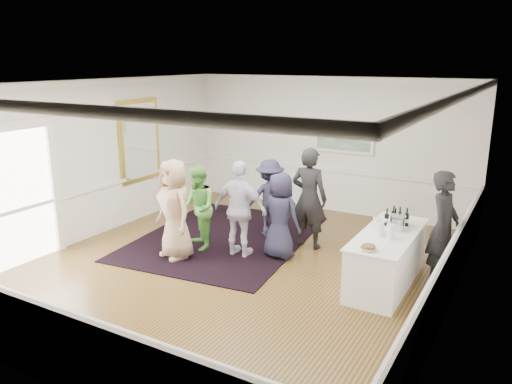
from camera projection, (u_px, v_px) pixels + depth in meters
The scene contains 23 objects.
floor at pixel (241, 265), 8.94m from camera, with size 8.00×8.00×0.00m, color brown.
ceiling at pixel (239, 83), 8.12m from camera, with size 7.00×8.00×0.02m, color white.
wall_left at pixel (95, 159), 10.21m from camera, with size 0.02×8.00×3.20m, color white.
wall_right at pixel (457, 208), 6.85m from camera, with size 0.02×8.00×3.20m, color white.
wall_back at pixel (328, 145), 11.88m from camera, with size 7.00×0.02×3.20m, color white.
wall_front at pixel (39, 256), 5.18m from camera, with size 7.00×0.02×3.20m, color white.
wainscoting at pixel (241, 239), 8.81m from camera, with size 7.00×8.00×1.00m, color white, non-canonical shape.
mirror at pixel (140, 141), 11.23m from camera, with size 0.05×1.25×1.85m.
doorway at pixel (14, 188), 8.64m from camera, with size 0.10×1.78×2.56m.
landscape_painting at pixel (343, 139), 11.60m from camera, with size 1.44×0.06×0.66m.
area_rug at pixel (225, 238), 10.29m from camera, with size 3.17×4.17×0.02m, color black.
serving_table at pixel (387, 258), 8.09m from camera, with size 0.83×2.19×0.89m.
bartender at pixel (443, 228), 8.04m from camera, with size 0.69×0.45×1.88m, color black.
guest_tan at pixel (175, 209), 9.07m from camera, with size 0.91×0.59×1.86m, color tan.
guest_green at pixel (198, 208), 9.55m from camera, with size 0.79×0.62×1.63m, color #5FB548.
guest_lilac at pixel (240, 209), 9.16m from camera, with size 1.06×0.44×1.81m, color silver.
guest_dark_a at pixel (270, 198), 10.29m from camera, with size 1.04×0.60×1.61m, color #23223A.
guest_dark_b at pixel (309, 198), 9.58m from camera, with size 0.72×0.47×1.98m, color black.
guest_navy at pixel (280, 216), 9.12m from camera, with size 0.79×0.51×1.61m, color #23223A.
wine_bottles at pixel (398, 216), 8.32m from camera, with size 0.37×0.29×0.31m.
juice_pitchers at pixel (383, 228), 7.82m from camera, with size 0.39×0.32×0.24m.
ice_bucket at pixel (397, 223), 8.08m from camera, with size 0.26×0.26×0.24m, color silver.
nut_bowl at pixel (368, 248), 7.24m from camera, with size 0.25×0.25×0.08m.
Camera 1 is at (4.36, -7.07, 3.58)m, focal length 35.00 mm.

